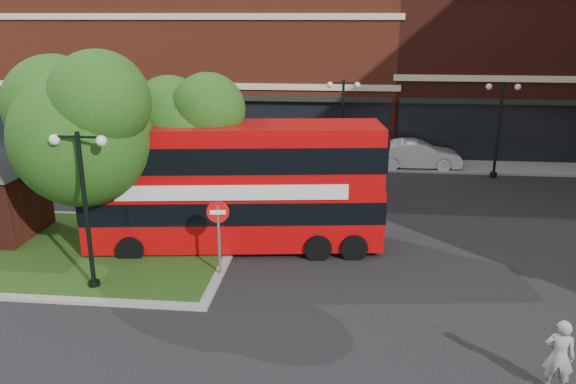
# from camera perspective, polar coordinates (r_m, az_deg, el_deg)

# --- Properties ---
(ground) EXTENTS (120.00, 120.00, 0.00)m
(ground) POSITION_cam_1_polar(r_m,az_deg,el_deg) (17.10, -1.97, -11.04)
(ground) COLOR black
(ground) RESTS_ON ground
(pavement_far) EXTENTS (44.00, 3.00, 0.12)m
(pavement_far) POSITION_cam_1_polar(r_m,az_deg,el_deg) (32.48, 1.90, 3.02)
(pavement_far) COLOR slate
(pavement_far) RESTS_ON ground
(terrace_far_left) EXTENTS (26.00, 12.00, 14.00)m
(terrace_far_left) POSITION_cam_1_polar(r_m,az_deg,el_deg) (40.19, -9.11, 15.61)
(terrace_far_left) COLOR maroon
(terrace_far_left) RESTS_ON ground
(terrace_far_right) EXTENTS (18.00, 12.00, 16.00)m
(terrace_far_right) POSITION_cam_1_polar(r_m,az_deg,el_deg) (40.67, 23.75, 15.85)
(terrace_far_right) COLOR #471911
(terrace_far_right) RESTS_ON ground
(traffic_island) EXTENTS (12.60, 7.60, 0.15)m
(traffic_island) POSITION_cam_1_polar(r_m,az_deg,el_deg) (22.07, -22.02, -5.39)
(traffic_island) COLOR gray
(traffic_island) RESTS_ON ground
(tree_island_west) EXTENTS (5.40, 4.71, 7.21)m
(tree_island_west) POSITION_cam_1_polar(r_m,az_deg,el_deg) (19.78, -20.49, 6.58)
(tree_island_west) COLOR #2D2116
(tree_island_west) RESTS_ON ground
(tree_island_east) EXTENTS (4.46, 3.90, 6.29)m
(tree_island_east) POSITION_cam_1_polar(r_m,az_deg,el_deg) (21.10, -9.97, 6.51)
(tree_island_east) COLOR #2D2116
(tree_island_east) RESTS_ON ground
(lamp_island) EXTENTS (1.72, 0.36, 5.00)m
(lamp_island) POSITION_cam_1_polar(r_m,az_deg,el_deg) (17.70, -19.91, -1.14)
(lamp_island) COLOR black
(lamp_island) RESTS_ON ground
(lamp_far_left) EXTENTS (1.72, 0.36, 5.00)m
(lamp_far_left) POSITION_cam_1_polar(r_m,az_deg,el_deg) (29.86, 5.55, 7.11)
(lamp_far_left) COLOR black
(lamp_far_left) RESTS_ON ground
(lamp_far_right) EXTENTS (1.72, 0.36, 5.00)m
(lamp_far_right) POSITION_cam_1_polar(r_m,az_deg,el_deg) (30.90, 20.65, 6.42)
(lamp_far_right) COLOR black
(lamp_far_right) RESTS_ON ground
(bus) EXTENTS (10.71, 3.67, 4.01)m
(bus) POSITION_cam_1_polar(r_m,az_deg,el_deg) (20.05, -5.51, 1.38)
(bus) COLOR #AF0708
(bus) RESTS_ON ground
(woman) EXTENTS (0.75, 0.60, 1.80)m
(woman) POSITION_cam_1_polar(r_m,az_deg,el_deg) (14.39, 25.83, -14.78)
(woman) COLOR gray
(woman) RESTS_ON ground
(car_silver) EXTENTS (4.08, 1.95, 1.35)m
(car_silver) POSITION_cam_1_polar(r_m,az_deg,el_deg) (31.23, -8.27, 3.42)
(car_silver) COLOR silver
(car_silver) RESTS_ON ground
(car_white) EXTENTS (4.85, 1.85, 1.58)m
(car_white) POSITION_cam_1_polar(r_m,az_deg,el_deg) (32.01, 12.93, 3.71)
(car_white) COLOR white
(car_white) RESTS_ON ground
(no_entry_sign) EXTENTS (0.72, 0.16, 2.61)m
(no_entry_sign) POSITION_cam_1_polar(r_m,az_deg,el_deg) (17.98, -7.09, -3.19)
(no_entry_sign) COLOR slate
(no_entry_sign) RESTS_ON ground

